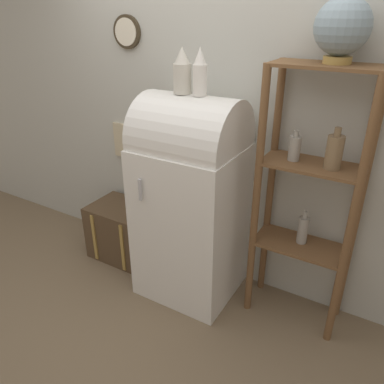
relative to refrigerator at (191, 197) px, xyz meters
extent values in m
plane|color=#7A664C|center=(0.00, -0.23, -0.81)|extent=(12.00, 12.00, 0.00)
cube|color=#B7B7AD|center=(0.00, 0.34, 0.54)|extent=(7.00, 0.05, 2.70)
cylinder|color=#382D1E|center=(-0.74, 0.30, 1.09)|extent=(0.24, 0.03, 0.24)
cylinder|color=beige|center=(-0.74, 0.29, 1.09)|extent=(0.20, 0.01, 0.20)
cube|color=#C6B793|center=(-0.75, 0.31, 0.20)|extent=(0.44, 0.02, 0.30)
cube|color=white|center=(0.00, 0.00, -0.21)|extent=(0.71, 0.64, 1.20)
cylinder|color=white|center=(0.00, 0.00, 0.44)|extent=(0.69, 0.60, 0.60)
cylinder|color=#B7B7BC|center=(-0.19, -0.34, 0.16)|extent=(0.02, 0.02, 0.16)
cube|color=brown|center=(-0.74, 0.07, -0.56)|extent=(0.58, 0.42, 0.50)
cube|color=#AD8942|center=(-0.90, -0.15, -0.56)|extent=(0.03, 0.01, 0.45)
cube|color=#AD8942|center=(-0.58, -0.15, -0.56)|extent=(0.03, 0.01, 0.45)
cylinder|color=brown|center=(0.50, -0.01, 0.08)|extent=(0.05, 0.05, 1.78)
cylinder|color=brown|center=(1.10, -0.01, 0.08)|extent=(0.05, 0.05, 1.78)
cylinder|color=brown|center=(0.50, 0.27, 0.08)|extent=(0.05, 0.05, 1.78)
cylinder|color=brown|center=(1.10, 0.27, 0.08)|extent=(0.05, 0.05, 1.78)
cube|color=brown|center=(0.80, 0.13, -0.22)|extent=(0.62, 0.31, 0.02)
cube|color=brown|center=(0.80, 0.13, 0.37)|extent=(0.62, 0.31, 0.02)
cube|color=brown|center=(0.80, 0.13, 0.96)|extent=(0.62, 0.31, 0.02)
cylinder|color=#7F6647|center=(0.92, 0.12, 0.48)|extent=(0.10, 0.10, 0.20)
cylinder|color=#7F6647|center=(0.92, 0.12, 0.61)|extent=(0.04, 0.04, 0.05)
cylinder|color=#9E998E|center=(0.79, 0.16, -0.12)|extent=(0.07, 0.07, 0.19)
cylinder|color=#9E998E|center=(0.79, 0.16, 0.00)|extent=(0.03, 0.03, 0.05)
cylinder|color=#9E998E|center=(0.67, 0.14, 0.46)|extent=(0.07, 0.07, 0.15)
cylinder|color=#9E998E|center=(0.67, 0.14, 0.55)|extent=(0.03, 0.03, 0.04)
cylinder|color=#AD8942|center=(0.84, 0.15, 0.99)|extent=(0.15, 0.15, 0.04)
sphere|color=#7F939E|center=(0.84, 0.15, 1.16)|extent=(0.30, 0.30, 0.30)
cylinder|color=beige|center=(-0.06, 0.00, 0.84)|extent=(0.12, 0.12, 0.19)
cone|color=beige|center=(-0.06, 0.00, 0.98)|extent=(0.10, 0.10, 0.10)
cylinder|color=white|center=(0.07, 0.00, 0.84)|extent=(0.09, 0.09, 0.19)
cone|color=white|center=(0.07, 0.00, 0.99)|extent=(0.08, 0.08, 0.10)
camera|label=1|loc=(1.25, -2.11, 1.24)|focal=35.00mm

